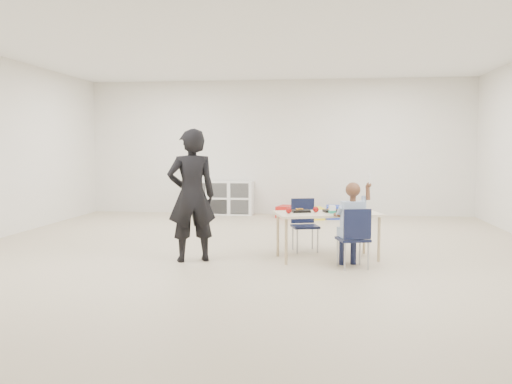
# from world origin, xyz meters

# --- Properties ---
(room) EXTENTS (9.00, 9.02, 2.80)m
(room) POSITION_xyz_m (0.00, 0.00, 1.40)
(room) COLOR beige
(room) RESTS_ON ground
(table) EXTENTS (1.40, 0.96, 0.58)m
(table) POSITION_xyz_m (1.00, -0.07, 0.30)
(table) COLOR beige
(table) RESTS_ON ground
(chair_near) EXTENTS (0.41, 0.40, 0.70)m
(chair_near) POSITION_xyz_m (1.29, -0.54, 0.35)
(chair_near) COLOR black
(chair_near) RESTS_ON ground
(chair_far) EXTENTS (0.41, 0.40, 0.70)m
(chair_far) POSITION_xyz_m (0.71, 0.41, 0.35)
(chair_far) COLOR black
(chair_far) RESTS_ON ground
(child) EXTENTS (0.58, 0.58, 1.11)m
(child) POSITION_xyz_m (1.29, -0.54, 0.55)
(child) COLOR #9DB6D5
(child) RESTS_ON chair_near
(lunch_tray_near) EXTENTS (0.26, 0.21, 0.03)m
(lunch_tray_near) POSITION_xyz_m (1.06, 0.00, 0.60)
(lunch_tray_near) COLOR black
(lunch_tray_near) RESTS_ON table
(lunch_tray_far) EXTENTS (0.26, 0.21, 0.03)m
(lunch_tray_far) POSITION_xyz_m (0.67, -0.08, 0.60)
(lunch_tray_far) COLOR black
(lunch_tray_far) RESTS_ON table
(milk_carton) EXTENTS (0.09, 0.09, 0.10)m
(milk_carton) POSITION_xyz_m (1.06, -0.20, 0.63)
(milk_carton) COLOR white
(milk_carton) RESTS_ON table
(bread_roll) EXTENTS (0.09, 0.09, 0.07)m
(bread_roll) POSITION_xyz_m (1.29, -0.08, 0.62)
(bread_roll) COLOR #BD824D
(bread_roll) RESTS_ON table
(apple_near) EXTENTS (0.07, 0.07, 0.07)m
(apple_near) POSITION_xyz_m (0.86, -0.06, 0.62)
(apple_near) COLOR maroon
(apple_near) RESTS_ON table
(apple_far) EXTENTS (0.07, 0.07, 0.07)m
(apple_far) POSITION_xyz_m (0.53, -0.22, 0.62)
(apple_far) COLOR maroon
(apple_far) RESTS_ON table
(cubby_shelf) EXTENTS (1.40, 0.40, 0.70)m
(cubby_shelf) POSITION_xyz_m (-1.20, 4.28, 0.35)
(cubby_shelf) COLOR white
(cubby_shelf) RESTS_ON ground
(adult) EXTENTS (0.70, 0.59, 1.62)m
(adult) POSITION_xyz_m (-0.65, -0.40, 0.81)
(adult) COLOR black
(adult) RESTS_ON ground
(bin_red) EXTENTS (0.47, 0.54, 0.23)m
(bin_red) POSITION_xyz_m (0.24, 3.98, 0.11)
(bin_red) COLOR red
(bin_red) RESTS_ON ground
(bin_yellow) EXTENTS (0.45, 0.53, 0.23)m
(bin_yellow) POSITION_xyz_m (0.76, 3.77, 0.11)
(bin_yellow) COLOR yellow
(bin_yellow) RESTS_ON ground
(bin_blue) EXTENTS (0.39, 0.50, 0.24)m
(bin_blue) POSITION_xyz_m (1.21, 3.94, 0.12)
(bin_blue) COLOR #1831B4
(bin_blue) RESTS_ON ground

